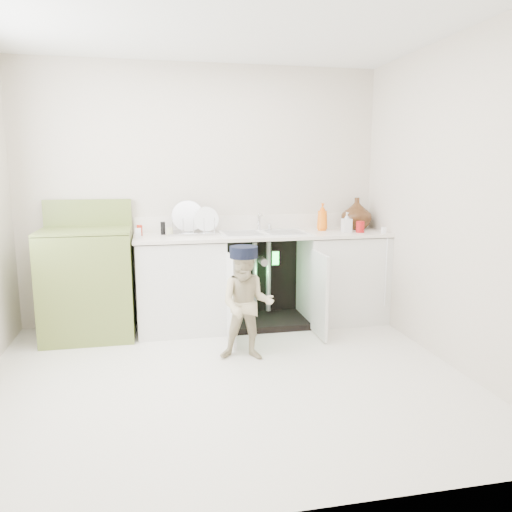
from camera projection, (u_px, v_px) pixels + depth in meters
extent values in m
plane|color=beige|center=(226.00, 378.00, 3.67)|extent=(3.50, 3.50, 0.00)
cube|color=beige|center=(203.00, 196.00, 4.89)|extent=(3.50, 2.50, 0.02)
cube|color=beige|center=(278.00, 237.00, 2.00)|extent=(3.50, 2.50, 0.02)
cube|color=beige|center=(452.00, 204.00, 3.80)|extent=(2.50, 3.00, 0.02)
plane|color=white|center=(222.00, 15.00, 3.23)|extent=(3.50, 3.50, 0.00)
cube|color=white|center=(181.00, 285.00, 4.70)|extent=(0.80, 0.60, 0.86)
cube|color=white|center=(341.00, 278.00, 5.02)|extent=(0.80, 0.60, 0.86)
cube|color=black|center=(258.00, 275.00, 5.12)|extent=(0.80, 0.06, 0.86)
cube|color=black|center=(264.00, 321.00, 4.93)|extent=(0.80, 0.60, 0.06)
cylinder|color=gray|center=(255.00, 277.00, 4.94)|extent=(0.05, 0.05, 0.70)
cylinder|color=gray|center=(268.00, 277.00, 4.96)|extent=(0.05, 0.05, 0.70)
cylinder|color=gray|center=(263.00, 261.00, 4.87)|extent=(0.07, 0.18, 0.07)
cube|color=white|center=(231.00, 300.00, 4.30)|extent=(0.03, 0.40, 0.76)
cube|color=white|center=(319.00, 295.00, 4.46)|extent=(0.02, 0.40, 0.76)
cube|color=white|center=(264.00, 235.00, 4.78)|extent=(2.44, 0.64, 0.03)
cube|color=white|center=(258.00, 222.00, 5.04)|extent=(2.44, 0.02, 0.15)
cube|color=white|center=(264.00, 234.00, 4.78)|extent=(0.85, 0.55, 0.02)
cube|color=gray|center=(243.00, 234.00, 4.73)|extent=(0.34, 0.40, 0.01)
cube|color=gray|center=(285.00, 232.00, 4.82)|extent=(0.34, 0.40, 0.01)
cylinder|color=silver|center=(259.00, 222.00, 4.97)|extent=(0.03, 0.03, 0.17)
cylinder|color=silver|center=(260.00, 215.00, 4.90)|extent=(0.02, 0.14, 0.02)
cylinder|color=silver|center=(270.00, 226.00, 5.00)|extent=(0.04, 0.04, 0.06)
cylinder|color=white|center=(386.00, 271.00, 4.76)|extent=(0.01, 0.01, 0.70)
cube|color=white|center=(384.00, 230.00, 4.78)|extent=(0.04, 0.02, 0.06)
cube|color=silver|center=(193.00, 233.00, 4.76)|extent=(0.49, 0.32, 0.02)
cylinder|color=silver|center=(188.00, 223.00, 4.75)|extent=(0.30, 0.11, 0.29)
cylinder|color=white|center=(206.00, 224.00, 4.77)|extent=(0.24, 0.06, 0.23)
cylinder|color=silver|center=(173.00, 226.00, 4.61)|extent=(0.01, 0.01, 0.14)
cylinder|color=silver|center=(183.00, 226.00, 4.63)|extent=(0.01, 0.01, 0.14)
cylinder|color=silver|center=(194.00, 225.00, 4.64)|extent=(0.01, 0.01, 0.14)
cylinder|color=silver|center=(204.00, 225.00, 4.66)|extent=(0.01, 0.01, 0.14)
cylinder|color=silver|center=(214.00, 225.00, 4.68)|extent=(0.01, 0.01, 0.14)
imported|color=#4B2915|center=(357.00, 214.00, 5.08)|extent=(0.31, 0.31, 0.32)
imported|color=orange|center=(322.00, 217.00, 4.97)|extent=(0.11, 0.11, 0.27)
imported|color=silver|center=(347.00, 222.00, 4.86)|extent=(0.09, 0.09, 0.19)
cylinder|color=#AC0E11|center=(360.00, 227.00, 4.84)|extent=(0.08, 0.08, 0.11)
cylinder|color=#AC200E|center=(140.00, 230.00, 4.61)|extent=(0.05, 0.05, 0.10)
cylinder|color=#C4BF90|center=(170.00, 232.00, 4.59)|extent=(0.06, 0.06, 0.08)
cylinder|color=black|center=(163.00, 228.00, 4.69)|extent=(0.04, 0.04, 0.12)
cube|color=silver|center=(138.00, 233.00, 4.44)|extent=(0.05, 0.05, 0.09)
cube|color=olive|center=(88.00, 285.00, 4.50)|extent=(0.79, 0.65, 0.96)
cube|color=olive|center=(85.00, 230.00, 4.41)|extent=(0.79, 0.65, 0.02)
cube|color=olive|center=(88.00, 213.00, 4.66)|extent=(0.79, 0.06, 0.25)
cylinder|color=black|center=(58.00, 234.00, 4.22)|extent=(0.18, 0.18, 0.02)
cylinder|color=silver|center=(58.00, 233.00, 4.22)|extent=(0.21, 0.21, 0.01)
cylinder|color=black|center=(64.00, 229.00, 4.53)|extent=(0.18, 0.18, 0.02)
cylinder|color=silver|center=(64.00, 228.00, 4.52)|extent=(0.21, 0.21, 0.01)
cylinder|color=black|center=(107.00, 233.00, 4.30)|extent=(0.18, 0.18, 0.02)
cylinder|color=silver|center=(107.00, 231.00, 4.30)|extent=(0.21, 0.21, 0.01)
cylinder|color=black|center=(110.00, 228.00, 4.61)|extent=(0.18, 0.18, 0.02)
cylinder|color=silver|center=(110.00, 227.00, 4.60)|extent=(0.21, 0.21, 0.01)
imported|color=beige|center=(247.00, 305.00, 3.96)|extent=(0.51, 0.44, 0.90)
cylinder|color=black|center=(247.00, 252.00, 3.88)|extent=(0.27, 0.27, 0.09)
cube|color=black|center=(247.00, 255.00, 3.99)|extent=(0.19, 0.13, 0.01)
cube|color=black|center=(275.00, 258.00, 4.49)|extent=(0.07, 0.01, 0.14)
cube|color=#26F23F|center=(276.00, 258.00, 4.48)|extent=(0.06, 0.00, 0.12)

